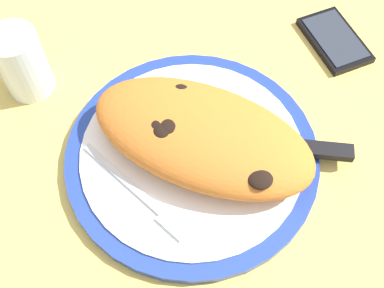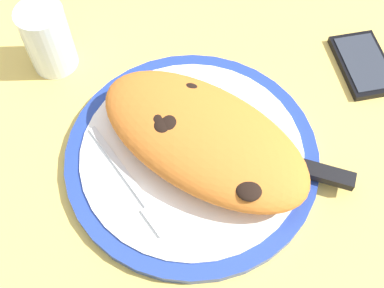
% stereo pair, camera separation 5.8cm
% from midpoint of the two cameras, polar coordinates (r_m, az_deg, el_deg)
% --- Properties ---
extents(ground_plane, '(1.50, 1.50, 0.03)m').
position_cam_midpoint_polar(ground_plane, '(0.63, 2.65, -2.59)').
color(ground_plane, '#DBB756').
extents(plate, '(0.32, 0.32, 0.02)m').
position_cam_midpoint_polar(plate, '(0.61, 2.73, -1.59)').
color(plate, '#233D99').
rests_on(plate, ground_plane).
extents(calzone, '(0.30, 0.19, 0.06)m').
position_cam_midpoint_polar(calzone, '(0.58, 4.18, 0.56)').
color(calzone, orange).
rests_on(calzone, plate).
extents(fork, '(0.17, 0.04, 0.00)m').
position_cam_midpoint_polar(fork, '(0.58, -3.94, -5.41)').
color(fork, silver).
rests_on(fork, plate).
extents(knife, '(0.22, 0.13, 0.01)m').
position_cam_midpoint_polar(knife, '(0.60, 13.80, -2.52)').
color(knife, silver).
rests_on(knife, plate).
extents(smartphone, '(0.13, 0.12, 0.01)m').
position_cam_midpoint_polar(smartphone, '(0.75, 21.85, 8.60)').
color(smartphone, black).
rests_on(smartphone, ground_plane).
extents(water_glass, '(0.06, 0.06, 0.10)m').
position_cam_midpoint_polar(water_glass, '(0.69, -14.30, 11.45)').
color(water_glass, silver).
rests_on(water_glass, ground_plane).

